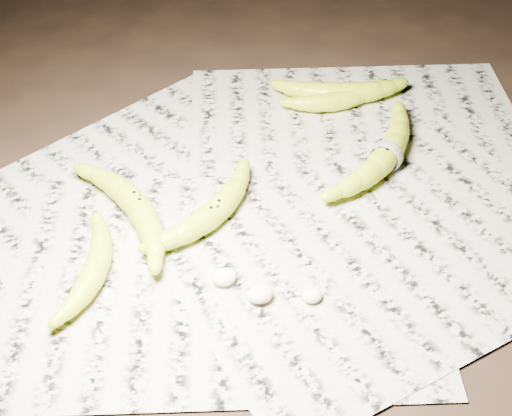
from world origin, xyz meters
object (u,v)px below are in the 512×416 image
object	(u,v)px
banana_upper_b	(340,98)
banana_left_a	(137,204)
banana_left_b	(96,266)
banana_center	(214,211)
banana_taped	(387,154)
banana_upper_a	(341,92)

from	to	relation	value
banana_upper_b	banana_left_a	bearing A→B (deg)	-157.87
banana_left_b	banana_center	xyz separation A→B (m)	(0.17, 0.04, 0.00)
banana_center	banana_taped	xyz separation A→B (m)	(0.28, 0.03, 0.00)
banana_left_b	banana_taped	distance (m)	0.47
banana_left_a	banana_upper_a	world-z (taller)	same
banana_taped	banana_left_b	bearing A→B (deg)	150.57
banana_center	banana_taped	distance (m)	0.29
banana_taped	banana_upper_a	xyz separation A→B (m)	(0.01, 0.18, -0.00)
banana_left_a	banana_upper_a	distance (m)	0.42
banana_left_a	banana_left_b	distance (m)	0.12
banana_left_a	banana_left_b	world-z (taller)	banana_left_a
banana_taped	banana_upper_a	distance (m)	0.18
banana_upper_b	banana_taped	bearing A→B (deg)	-88.16
banana_center	banana_upper_b	distance (m)	0.34
banana_left_b	banana_upper_a	distance (m)	0.53
banana_left_b	banana_taped	xyz separation A→B (m)	(0.46, 0.07, 0.00)
banana_center	banana_taped	world-z (taller)	banana_taped
banana_center	banana_upper_a	distance (m)	0.36
banana_left_a	banana_center	distance (m)	0.11
banana_taped	banana_upper_a	bearing A→B (deg)	48.99
banana_taped	banana_upper_a	size ratio (longest dim) A/B	1.21
banana_center	banana_upper_a	xyz separation A→B (m)	(0.29, 0.21, 0.00)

